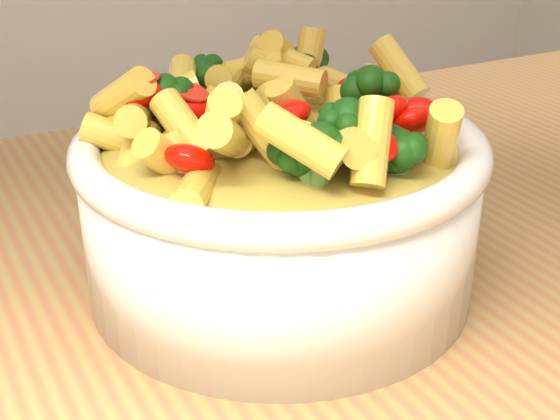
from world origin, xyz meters
name	(u,v)px	position (x,y,z in m)	size (l,w,h in m)	color
table	(454,404)	(0.00, 0.00, 0.80)	(1.20, 0.80, 0.90)	#A17D45
serving_bowl	(280,208)	(-0.11, 0.05, 0.95)	(0.24, 0.24, 0.10)	silver
pasta_salad	(280,105)	(-0.11, 0.05, 1.02)	(0.19, 0.19, 0.04)	#E6C248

